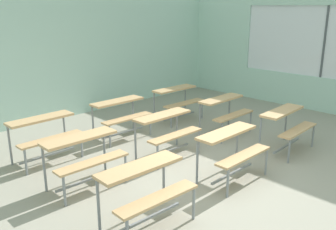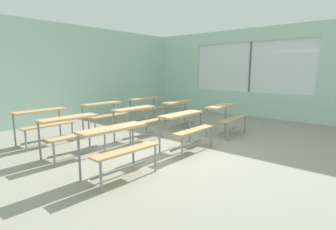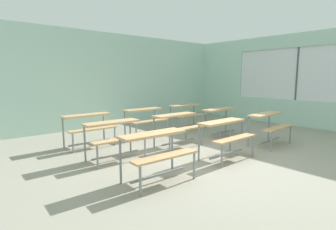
# 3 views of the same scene
# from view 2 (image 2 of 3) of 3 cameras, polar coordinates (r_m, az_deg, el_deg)

# --- Properties ---
(ground) EXTENTS (10.00, 9.00, 0.05)m
(ground) POSITION_cam_2_polar(r_m,az_deg,el_deg) (5.29, -0.40, -8.15)
(ground) COLOR gray
(wall_back) EXTENTS (10.00, 0.12, 3.00)m
(wall_back) POSITION_cam_2_polar(r_m,az_deg,el_deg) (8.68, -23.73, 8.27)
(wall_back) COLOR silver
(wall_back) RESTS_ON ground
(wall_right) EXTENTS (0.12, 9.00, 3.00)m
(wall_right) POSITION_cam_2_polar(r_m,az_deg,el_deg) (9.35, 20.98, 8.17)
(wall_right) COLOR silver
(wall_right) RESTS_ON ground
(desk_bench_r0c0) EXTENTS (1.12, 0.64, 0.74)m
(desk_bench_r0c0) POSITION_cam_2_polar(r_m,az_deg,el_deg) (4.03, -10.94, -5.33)
(desk_bench_r0c0) COLOR tan
(desk_bench_r0c0) RESTS_ON ground
(desk_bench_r0c1) EXTENTS (1.10, 0.59, 0.74)m
(desk_bench_r0c1) POSITION_cam_2_polar(r_m,az_deg,el_deg) (5.25, 3.82, -1.66)
(desk_bench_r0c1) COLOR tan
(desk_bench_r0c1) RESTS_ON ground
(desk_bench_r0c2) EXTENTS (1.12, 0.64, 0.74)m
(desk_bench_r0c2) POSITION_cam_2_polar(r_m,az_deg,el_deg) (6.62, 12.50, 0.50)
(desk_bench_r0c2) COLOR tan
(desk_bench_r0c2) RESTS_ON ground
(desk_bench_r1c0) EXTENTS (1.11, 0.62, 0.74)m
(desk_bench_r1c0) POSITION_cam_2_polar(r_m,az_deg,el_deg) (5.16, -20.19, -2.46)
(desk_bench_r1c0) COLOR tan
(desk_bench_r1c0) RESTS_ON ground
(desk_bench_r1c1) EXTENTS (1.10, 0.60, 0.74)m
(desk_bench_r1c1) POSITION_cam_2_polar(r_m,az_deg,el_deg) (6.07, -6.57, -0.16)
(desk_bench_r1c1) COLOR tan
(desk_bench_r1c1) RESTS_ON ground
(desk_bench_r1c2) EXTENTS (1.11, 0.60, 0.74)m
(desk_bench_r1c2) POSITION_cam_2_polar(r_m,az_deg,el_deg) (7.28, 3.05, 1.54)
(desk_bench_r1c2) COLOR tan
(desk_bench_r1c2) RESTS_ON ground
(desk_bench_r2c0) EXTENTS (1.10, 0.60, 0.74)m
(desk_bench_r2c0) POSITION_cam_2_polar(r_m,az_deg,el_deg) (6.29, -25.58, -0.70)
(desk_bench_r2c0) COLOR tan
(desk_bench_r2c0) RESTS_ON ground
(desk_bench_r2c1) EXTENTS (1.11, 0.60, 0.74)m
(desk_bench_r2c1) POSITION_cam_2_polar(r_m,az_deg,el_deg) (7.11, -13.67, 1.08)
(desk_bench_r2c1) COLOR tan
(desk_bench_r2c1) RESTS_ON ground
(desk_bench_r2c2) EXTENTS (1.12, 0.62, 0.74)m
(desk_bench_r2c2) POSITION_cam_2_polar(r_m,az_deg,el_deg) (8.15, -4.39, 2.41)
(desk_bench_r2c2) COLOR tan
(desk_bench_r2c2) RESTS_ON ground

